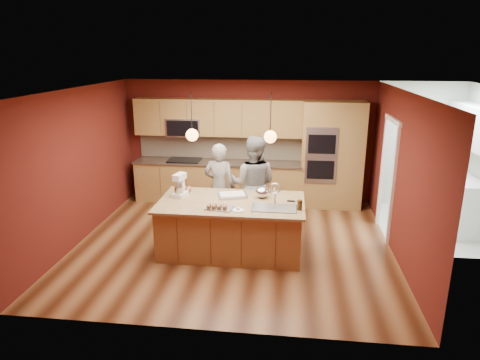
# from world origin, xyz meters

# --- Properties ---
(floor) EXTENTS (5.50, 5.50, 0.00)m
(floor) POSITION_xyz_m (0.00, 0.00, 0.00)
(floor) COLOR #42210F
(floor) RESTS_ON ground
(ceiling) EXTENTS (5.50, 5.50, 0.00)m
(ceiling) POSITION_xyz_m (0.00, 0.00, 2.70)
(ceiling) COLOR silver
(ceiling) RESTS_ON ground
(wall_back) EXTENTS (5.50, 0.00, 5.50)m
(wall_back) POSITION_xyz_m (0.00, 2.50, 1.35)
(wall_back) COLOR #501610
(wall_back) RESTS_ON ground
(wall_front) EXTENTS (5.50, 0.00, 5.50)m
(wall_front) POSITION_xyz_m (0.00, -2.50, 1.35)
(wall_front) COLOR #501610
(wall_front) RESTS_ON ground
(wall_left) EXTENTS (0.00, 5.00, 5.00)m
(wall_left) POSITION_xyz_m (-2.75, 0.00, 1.35)
(wall_left) COLOR #501610
(wall_left) RESTS_ON ground
(wall_right) EXTENTS (0.00, 5.00, 5.00)m
(wall_right) POSITION_xyz_m (2.75, 0.00, 1.35)
(wall_right) COLOR #501610
(wall_right) RESTS_ON ground
(cabinet_run) EXTENTS (3.74, 0.64, 2.30)m
(cabinet_run) POSITION_xyz_m (-0.68, 2.25, 0.98)
(cabinet_run) COLOR olive
(cabinet_run) RESTS_ON floor
(oven_column) EXTENTS (1.30, 0.62, 2.30)m
(oven_column) POSITION_xyz_m (1.85, 2.19, 1.15)
(oven_column) COLOR olive
(oven_column) RESTS_ON floor
(doorway_trim) EXTENTS (0.08, 1.11, 2.20)m
(doorway_trim) POSITION_xyz_m (2.73, 0.80, 1.05)
(doorway_trim) COLOR white
(doorway_trim) RESTS_ON wall_right
(laundry_room) EXTENTS (2.60, 2.70, 2.70)m
(laundry_room) POSITION_xyz_m (4.35, 1.20, 1.95)
(laundry_room) COLOR beige
(laundry_room) RESTS_ON ground
(pendant_left) EXTENTS (0.20, 0.20, 0.80)m
(pendant_left) POSITION_xyz_m (-0.63, -0.27, 2.00)
(pendant_left) COLOR black
(pendant_left) RESTS_ON ceiling
(pendant_right) EXTENTS (0.20, 0.20, 0.80)m
(pendant_right) POSITION_xyz_m (0.63, -0.27, 2.00)
(pendant_right) COLOR black
(pendant_right) RESTS_ON ceiling
(island) EXTENTS (2.43, 1.36, 1.27)m
(island) POSITION_xyz_m (0.02, -0.27, 0.46)
(island) COLOR olive
(island) RESTS_ON floor
(person_left) EXTENTS (0.68, 0.52, 1.68)m
(person_left) POSITION_xyz_m (-0.35, 0.66, 0.84)
(person_left) COLOR black
(person_left) RESTS_ON floor
(person_right) EXTENTS (0.96, 0.79, 1.83)m
(person_right) POSITION_xyz_m (0.29, 0.66, 0.91)
(person_right) COLOR gray
(person_right) RESTS_ON floor
(stand_mixer) EXTENTS (0.27, 0.32, 0.39)m
(stand_mixer) POSITION_xyz_m (-0.92, -0.09, 1.06)
(stand_mixer) COLOR white
(stand_mixer) RESTS_ON island
(sheet_cake) EXTENTS (0.57, 0.48, 0.05)m
(sheet_cake) POSITION_xyz_m (-0.01, -0.01, 0.92)
(sheet_cake) COLOR silver
(sheet_cake) RESTS_ON island
(cooling_rack) EXTENTS (0.48, 0.38, 0.02)m
(cooling_rack) POSITION_xyz_m (-0.14, -0.62, 0.90)
(cooling_rack) COLOR #A0A2A7
(cooling_rack) RESTS_ON island
(mixing_bowl) EXTENTS (0.23, 0.23, 0.20)m
(mixing_bowl) POSITION_xyz_m (0.50, -0.02, 0.99)
(mixing_bowl) COLOR silver
(mixing_bowl) RESTS_ON island
(plate) EXTENTS (0.18, 0.18, 0.01)m
(plate) POSITION_xyz_m (0.17, -0.69, 0.90)
(plate) COLOR white
(plate) RESTS_ON island
(tumbler) EXTENTS (0.08, 0.08, 0.16)m
(tumbler) POSITION_xyz_m (1.13, -0.54, 0.97)
(tumbler) COLOR #32230C
(tumbler) RESTS_ON island
(phone) EXTENTS (0.14, 0.09, 0.01)m
(phone) POSITION_xyz_m (0.99, -0.15, 0.90)
(phone) COLOR black
(phone) RESTS_ON island
(cupcakes_left) EXTENTS (0.17, 0.26, 0.08)m
(cupcakes_left) POSITION_xyz_m (-0.87, 0.13, 0.93)
(cupcakes_left) COLOR tan
(cupcakes_left) RESTS_ON island
(cupcakes_rack) EXTENTS (0.34, 0.17, 0.08)m
(cupcakes_rack) POSITION_xyz_m (-0.17, -0.67, 0.95)
(cupcakes_rack) COLOR tan
(cupcakes_rack) RESTS_ON island
(cupcakes_right) EXTENTS (0.28, 0.14, 0.06)m
(cupcakes_right) POSITION_xyz_m (0.59, 0.29, 0.93)
(cupcakes_right) COLOR tan
(cupcakes_right) RESTS_ON island
(washer) EXTENTS (0.68, 0.70, 1.01)m
(washer) POSITION_xyz_m (4.17, 0.90, 0.50)
(washer) COLOR white
(washer) RESTS_ON floor
(dryer) EXTENTS (0.64, 0.66, 0.97)m
(dryer) POSITION_xyz_m (4.22, 1.59, 0.48)
(dryer) COLOR white
(dryer) RESTS_ON floor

